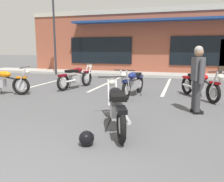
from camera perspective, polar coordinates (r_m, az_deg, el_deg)
ground_plane at (r=6.23m, az=-2.48°, el=-4.71°), size 80.00×80.00×0.00m
sidewalk_kerb at (r=14.14m, az=8.72°, el=4.02°), size 22.00×1.80×0.14m
brick_storefront_building at (r=17.58m, az=10.63°, el=11.53°), size 16.30×6.41×4.01m
painted_stall_lines at (r=10.63m, az=5.88°, el=1.62°), size 8.27×4.80×0.01m
motorcycle_foreground_classic at (r=4.72m, az=1.06°, el=-3.82°), size 1.10×2.00×0.98m
motorcycle_black_cruiser at (r=7.96m, az=5.19°, el=2.00°), size 0.70×2.11×0.98m
motorcycle_silver_naked at (r=8.07m, az=20.47°, el=1.49°), size 1.31×1.89×0.98m
motorcycle_blue_standard at (r=9.65m, az=-8.74°, el=3.41°), size 0.88×2.07×0.98m
motorcycle_green_cafe_racer at (r=9.10m, az=-25.17°, el=2.11°), size 2.09×0.80×0.98m
person_by_back_row at (r=6.16m, az=20.03°, el=3.53°), size 0.35×0.60×1.68m
helmet_on_pavement at (r=4.04m, az=-6.20°, el=-11.34°), size 0.26×0.26×0.26m
parking_lot_lamp_post at (r=14.85m, az=-14.16°, el=16.52°), size 0.24×0.76×5.07m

